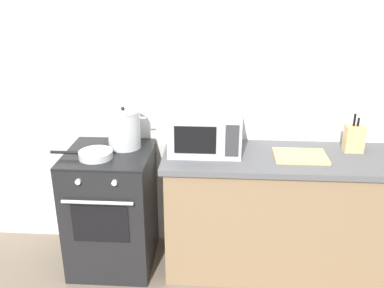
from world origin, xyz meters
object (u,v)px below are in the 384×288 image
stove (112,209)px  stock_pot (124,129)px  frying_pan (95,154)px  cutting_board (300,156)px  microwave (205,131)px  knife_block (354,138)px

stove → stock_pot: bearing=47.9°
stove → frying_pan: (-0.06, -0.10, 0.48)m
stock_pot → frying_pan: bearing=-127.6°
cutting_board → frying_pan: bearing=-176.0°
cutting_board → stove: bearing=-180.0°
frying_pan → microwave: bearing=13.3°
stock_pot → cutting_board: stock_pot is taller
stove → knife_block: knife_block is taller
stove → knife_block: 1.83m
stock_pot → frying_pan: stock_pot is taller
frying_pan → stock_pot: bearing=52.4°
stove → cutting_board: bearing=0.0°
stock_pot → stove: bearing=-132.1°
stove → knife_block: bearing=4.6°
cutting_board → knife_block: size_ratio=1.29×
stock_pot → knife_block: 1.64m
microwave → knife_block: bearing=3.4°
stove → cutting_board: 1.43m
stock_pot → knife_block: size_ratio=1.17×
stock_pot → cutting_board: (1.25, -0.11, -0.13)m
frying_pan → cutting_board: 1.42m
microwave → knife_block: size_ratio=1.80×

